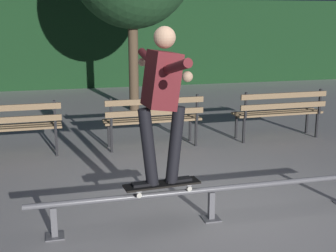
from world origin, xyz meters
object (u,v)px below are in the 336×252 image
(grind_rail, at_px, (212,194))
(skateboarder, at_px, (162,93))
(skateboard, at_px, (162,185))
(park_bench_right_center, at_px, (280,109))
(park_bench_left_center, at_px, (154,116))
(park_bench_leftmost, at_px, (7,124))

(grind_rail, height_order, skateboarder, skateboarder)
(skateboard, relative_size, park_bench_right_center, 0.49)
(park_bench_left_center, bearing_deg, skateboarder, -100.81)
(skateboarder, relative_size, park_bench_left_center, 0.97)
(skateboard, bearing_deg, park_bench_left_center, 79.14)
(grind_rail, xyz_separation_m, skateboarder, (-0.53, 0.00, 1.09))
(skateboarder, relative_size, park_bench_right_center, 0.97)
(grind_rail, height_order, park_bench_right_center, park_bench_right_center)
(grind_rail, xyz_separation_m, park_bench_right_center, (2.26, 2.81, 0.25))
(park_bench_left_center, bearing_deg, park_bench_right_center, 0.00)
(park_bench_leftmost, xyz_separation_m, park_bench_right_center, (4.51, 0.00, 0.00))
(skateboard, distance_m, park_bench_leftmost, 3.29)
(skateboarder, relative_size, park_bench_leftmost, 0.97)
(park_bench_leftmost, bearing_deg, skateboard, -58.62)
(skateboarder, distance_m, park_bench_left_center, 2.98)
(park_bench_right_center, bearing_deg, park_bench_left_center, 180.00)
(skateboarder, distance_m, park_bench_leftmost, 3.40)
(skateboard, relative_size, park_bench_left_center, 0.49)
(grind_rail, relative_size, park_bench_leftmost, 2.36)
(skateboard, bearing_deg, skateboarder, 5.11)
(grind_rail, bearing_deg, park_bench_left_center, 89.90)
(park_bench_leftmost, height_order, park_bench_left_center, same)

